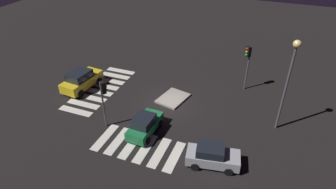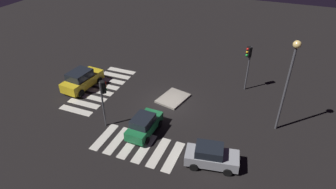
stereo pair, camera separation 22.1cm
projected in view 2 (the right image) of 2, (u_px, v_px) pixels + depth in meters
The scene contains 10 objects.
ground_plane at pixel (168, 104), 26.17m from camera, with size 80.00×80.00×0.00m, color black.
traffic_island at pixel (173, 98), 26.77m from camera, with size 3.31×2.76×0.18m.
car_silver at pixel (211, 156), 19.50m from camera, with size 2.20×3.83×1.59m.
car_yellow at pixel (82, 79), 28.05m from camera, with size 4.51×2.37×1.91m.
car_green at pixel (144, 125), 22.36m from camera, with size 3.73×1.84×1.60m.
traffic_light_east at pixel (103, 93), 21.92m from camera, with size 0.53×0.54×4.09m.
traffic_light_west at pixel (248, 58), 26.44m from camera, with size 0.54×0.53×4.50m.
street_lamp at pixel (290, 72), 20.44m from camera, with size 0.56×0.56×7.53m.
crosswalk_near at pixel (101, 88), 28.42m from camera, with size 8.75×3.20×0.02m.
crosswalk_side at pixel (138, 146), 21.42m from camera, with size 3.20×6.45×0.02m.
Camera 2 is at (20.02, 8.09, 14.81)m, focal length 30.72 mm.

